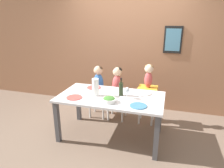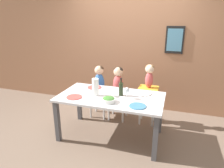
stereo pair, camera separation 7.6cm
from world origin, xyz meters
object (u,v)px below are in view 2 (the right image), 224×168
(salad_bowl_large, at_px, (109,100))
(dinner_plate_back_left, at_px, (94,87))
(person_child_center, at_px, (118,81))
(chair_right_highchair, at_px, (148,96))
(dinner_plate_front_right, at_px, (138,106))
(chair_far_center, at_px, (118,99))
(chair_far_left, at_px, (100,97))
(paper_towel_roll, at_px, (95,87))
(person_baby_right, at_px, (149,74))
(dinner_plate_front_left, at_px, (74,97))
(wine_glass_near, at_px, (127,90))
(person_child_left, at_px, (99,79))
(dinner_plate_back_right, at_px, (144,94))
(wine_bottle, at_px, (121,89))

(salad_bowl_large, distance_m, dinner_plate_back_left, 0.69)
(salad_bowl_large, bearing_deg, person_child_center, 97.32)
(chair_right_highchair, relative_size, dinner_plate_front_right, 2.92)
(person_child_center, relative_size, dinner_plate_front_right, 2.35)
(dinner_plate_front_right, bearing_deg, chair_far_center, 121.24)
(chair_far_left, height_order, chair_right_highchair, chair_right_highchair)
(chair_far_center, distance_m, paper_towel_roll, 0.86)
(chair_right_highchair, bearing_deg, person_baby_right, 90.00)
(chair_far_left, bearing_deg, person_child_center, 0.22)
(dinner_plate_back_left, bearing_deg, dinner_plate_front_left, -103.56)
(chair_right_highchair, height_order, dinner_plate_back_left, dinner_plate_back_left)
(chair_far_center, relative_size, wine_glass_near, 2.63)
(person_child_left, relative_size, person_baby_right, 1.33)
(person_child_left, relative_size, dinner_plate_back_left, 2.35)
(person_child_center, relative_size, dinner_plate_back_right, 2.35)
(person_child_left, bearing_deg, chair_right_highchair, -0.09)
(person_child_center, distance_m, salad_bowl_large, 0.90)
(paper_towel_roll, bearing_deg, dinner_plate_back_right, 22.34)
(salad_bowl_large, xyz_separation_m, dinner_plate_back_left, (-0.45, 0.53, -0.03))
(dinner_plate_back_left, bearing_deg, person_child_left, 97.49)
(person_baby_right, bearing_deg, chair_far_left, -179.88)
(person_baby_right, bearing_deg, person_child_center, -179.95)
(person_child_center, distance_m, wine_bottle, 0.62)
(wine_bottle, distance_m, dinner_plate_front_left, 0.75)
(chair_right_highchair, bearing_deg, paper_towel_roll, -136.92)
(wine_bottle, relative_size, salad_bowl_large, 1.42)
(wine_bottle, height_order, dinner_plate_front_left, wine_bottle)
(wine_bottle, xyz_separation_m, wine_glass_near, (0.12, -0.09, 0.01))
(person_baby_right, height_order, paper_towel_roll, person_baby_right)
(wine_bottle, bearing_deg, dinner_plate_back_right, 27.78)
(chair_far_left, relative_size, chair_far_center, 1.00)
(dinner_plate_back_right, bearing_deg, dinner_plate_front_left, -154.60)
(chair_far_left, height_order, paper_towel_roll, paper_towel_roll)
(chair_right_highchair, relative_size, wine_glass_near, 3.90)
(dinner_plate_back_left, height_order, dinner_plate_back_right, same)
(wine_bottle, relative_size, dinner_plate_front_right, 1.21)
(chair_far_left, distance_m, dinner_plate_back_left, 0.50)
(dinner_plate_back_left, bearing_deg, dinner_plate_front_right, -31.57)
(chair_far_center, height_order, person_baby_right, person_baby_right)
(person_child_left, distance_m, dinner_plate_front_right, 1.30)
(chair_far_center, bearing_deg, wine_bottle, -69.67)
(person_child_center, bearing_deg, person_child_left, 180.00)
(paper_towel_roll, relative_size, dinner_plate_front_right, 1.16)
(wine_bottle, bearing_deg, dinner_plate_front_right, -44.28)
(chair_far_left, height_order, person_child_center, person_child_center)
(person_child_left, height_order, dinner_plate_back_left, person_child_left)
(dinner_plate_back_left, height_order, dinner_plate_front_right, same)
(person_child_left, height_order, wine_bottle, person_child_left)
(person_child_center, xyz_separation_m, dinner_plate_front_right, (0.55, -0.91, -0.05))
(wine_bottle, xyz_separation_m, dinner_plate_back_right, (0.34, 0.18, -0.11))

